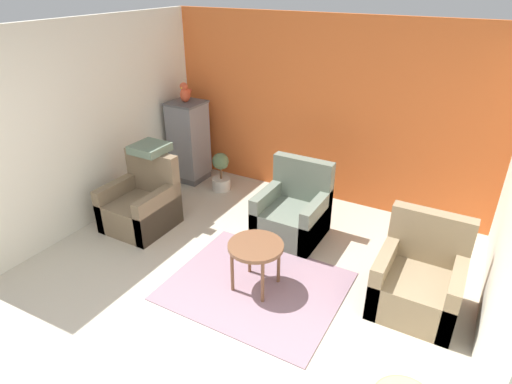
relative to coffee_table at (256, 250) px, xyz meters
name	(u,v)px	position (x,y,z in m)	size (l,w,h in m)	color
ground_plane	(143,380)	(-0.23, -1.45, -0.46)	(20.00, 20.00, 0.00)	beige
wall_back_accent	(324,112)	(-0.23, 2.29, 0.78)	(4.69, 0.06, 2.49)	orange
wall_left	(94,124)	(-2.54, 0.41, 0.78)	(0.06, 3.71, 2.49)	silver
area_rug	(256,286)	(0.00, 0.00, -0.46)	(1.74, 1.45, 0.01)	gray
coffee_table	(256,250)	(0.00, 0.00, 0.00)	(0.56, 0.56, 0.53)	brown
armchair_left	(142,205)	(-1.86, 0.36, -0.17)	(0.76, 0.76, 0.92)	#7A664C
armchair_right	(418,282)	(1.49, 0.51, -0.17)	(0.76, 0.76, 0.92)	#8E7A5B
armchair_middle	(293,214)	(-0.10, 1.11, -0.17)	(0.76, 0.76, 0.92)	slate
birdcage	(189,141)	(-2.18, 1.79, 0.16)	(0.49, 0.49, 1.24)	#555559
parrot	(185,93)	(-2.18, 1.79, 0.91)	(0.14, 0.25, 0.29)	#D14C2D
potted_plant	(221,171)	(-1.56, 1.71, -0.16)	(0.28, 0.28, 0.58)	beige
throw_pillow	(150,148)	(-1.86, 0.62, 0.51)	(0.41, 0.41, 0.10)	slate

